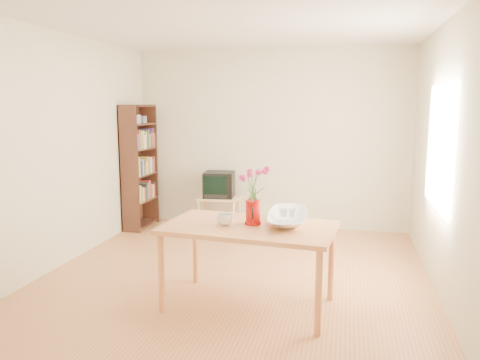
% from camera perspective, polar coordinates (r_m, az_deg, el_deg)
% --- Properties ---
extents(room, '(4.50, 4.50, 4.50)m').
position_cam_1_polar(room, '(4.69, -0.47, 3.06)').
color(room, '#B47040').
rests_on(room, ground).
extents(table, '(1.56, 0.99, 0.75)m').
position_cam_1_polar(table, '(4.16, 1.10, -6.56)').
color(table, '#CC7A45').
rests_on(table, ground).
extents(tv_stand, '(0.60, 0.45, 0.46)m').
position_cam_1_polar(tv_stand, '(6.90, -2.54, -2.66)').
color(tv_stand, '#E3B280').
rests_on(tv_stand, ground).
extents(bookshelf, '(0.28, 0.70, 1.80)m').
position_cam_1_polar(bookshelf, '(7.01, -12.13, 1.10)').
color(bookshelf, '#341A11').
rests_on(bookshelf, ground).
extents(pitcher, '(0.15, 0.22, 0.22)m').
position_cam_1_polar(pitcher, '(4.16, 1.59, -4.05)').
color(pitcher, red).
rests_on(pitcher, table).
extents(flowers, '(0.25, 0.25, 0.36)m').
position_cam_1_polar(flowers, '(4.10, 1.60, -0.12)').
color(flowers, '#EB3789').
rests_on(flowers, pitcher).
extents(mug, '(0.16, 0.16, 0.10)m').
position_cam_1_polar(mug, '(4.13, -1.91, -4.86)').
color(mug, white).
rests_on(mug, table).
extents(bowl, '(0.57, 0.57, 0.50)m').
position_cam_1_polar(bowl, '(4.22, 5.85, -1.80)').
color(bowl, white).
rests_on(bowl, table).
extents(teacup_a, '(0.10, 0.10, 0.06)m').
position_cam_1_polar(teacup_a, '(4.23, 5.30, -2.45)').
color(teacup_a, white).
rests_on(teacup_a, bowl).
extents(teacup_b, '(0.08, 0.08, 0.06)m').
position_cam_1_polar(teacup_b, '(4.24, 6.48, -2.46)').
color(teacup_b, white).
rests_on(teacup_b, bowl).
extents(television, '(0.47, 0.44, 0.37)m').
position_cam_1_polar(television, '(6.86, -2.53, -0.49)').
color(television, black).
rests_on(television, tv_stand).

